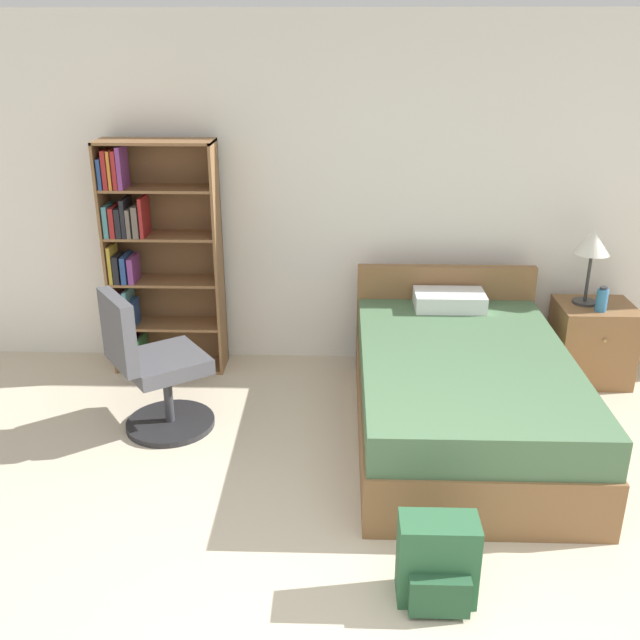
# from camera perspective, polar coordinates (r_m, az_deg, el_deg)

# --- Properties ---
(wall_back) EXTENTS (9.00, 0.06, 2.60)m
(wall_back) POSITION_cam_1_polar(r_m,az_deg,el_deg) (5.41, 3.02, 9.83)
(wall_back) COLOR white
(wall_back) RESTS_ON ground_plane
(bookshelf) EXTENTS (0.83, 0.31, 1.74)m
(bookshelf) POSITION_cam_1_polar(r_m,az_deg,el_deg) (5.47, -13.40, 4.78)
(bookshelf) COLOR brown
(bookshelf) RESTS_ON ground_plane
(bed) EXTENTS (1.31, 2.08, 0.84)m
(bed) POSITION_cam_1_polar(r_m,az_deg,el_deg) (4.69, 11.24, -5.54)
(bed) COLOR brown
(bed) RESTS_ON ground_plane
(office_chair) EXTENTS (0.72, 0.70, 0.97)m
(office_chair) POSITION_cam_1_polar(r_m,az_deg,el_deg) (4.69, -13.19, -3.95)
(office_chair) COLOR #232326
(office_chair) RESTS_ON ground_plane
(nightstand) EXTENTS (0.54, 0.49, 0.59)m
(nightstand) POSITION_cam_1_polar(r_m,az_deg,el_deg) (5.68, 20.88, -1.68)
(nightstand) COLOR brown
(nightstand) RESTS_ON ground_plane
(table_lamp) EXTENTS (0.25, 0.25, 0.56)m
(table_lamp) POSITION_cam_1_polar(r_m,az_deg,el_deg) (5.45, 21.00, 5.61)
(table_lamp) COLOR #333333
(table_lamp) RESTS_ON nightstand
(water_bottle) EXTENTS (0.08, 0.08, 0.18)m
(water_bottle) POSITION_cam_1_polar(r_m,az_deg,el_deg) (5.44, 21.62, 1.53)
(water_bottle) COLOR teal
(water_bottle) RESTS_ON nightstand
(backpack_green) EXTENTS (0.36, 0.26, 0.42)m
(backpack_green) POSITION_cam_1_polar(r_m,az_deg,el_deg) (3.46, 9.38, -18.62)
(backpack_green) COLOR #2D603D
(backpack_green) RESTS_ON ground_plane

